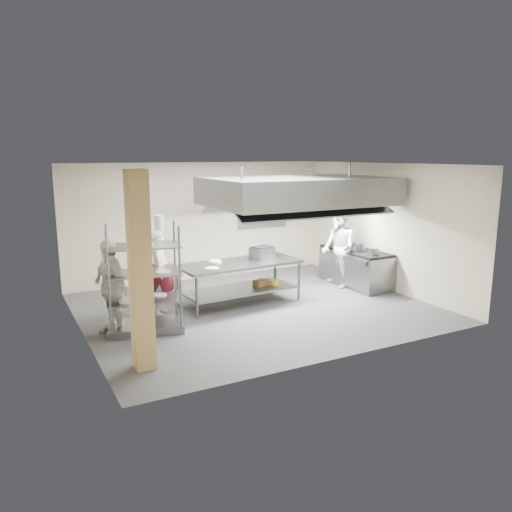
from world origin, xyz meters
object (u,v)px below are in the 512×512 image
pass_rack (144,279)px  cooking_range (355,269)px  chef_plating (110,287)px  island (240,283)px  griddle (262,253)px  chef_line (338,248)px  stockpot (359,247)px  chef_head (159,272)px

pass_rack → cooking_range: 5.60m
chef_plating → island: bearing=84.4°
chef_plating → griddle: chef_plating is taller
cooking_range → chef_line: bearing=169.2°
chef_plating → stockpot: size_ratio=5.86×
cooking_range → stockpot: (-0.07, -0.18, 0.58)m
cooking_range → chef_head: bearing=180.0°
pass_rack → stockpot: size_ratio=6.71×
island → chef_line: bearing=-2.2°
island → stockpot: size_ratio=9.08×
pass_rack → griddle: size_ratio=4.08×
chef_plating → chef_head: bearing=102.3°
chef_plating → stockpot: bearing=76.6°
island → cooking_range: island is taller
cooking_range → chef_line: 0.73m
pass_rack → island: bearing=30.5°
cooking_range → griddle: size_ratio=4.13×
chef_head → chef_plating: chef_head is taller
chef_line → chef_plating: bearing=-69.7°
pass_rack → chef_line: pass_rack is taller
chef_line → griddle: chef_line is taller
cooking_range → stockpot: bearing=-110.6°
cooking_range → pass_rack: bearing=-171.6°
island → cooking_range: (3.20, 0.02, -0.04)m
island → griddle: (0.66, 0.19, 0.57)m
pass_rack → stockpot: (5.45, 0.64, 0.01)m
chef_plating → cooking_range: bearing=78.2°
pass_rack → cooking_range: bearing=19.8°
pass_rack → chef_plating: size_ratio=1.15×
cooking_range → stockpot: stockpot is taller
chef_head → chef_line: size_ratio=0.92×
pass_rack → chef_line: bearing=21.6°
chef_head → chef_plating: 1.27m
island → griddle: griddle is taller
pass_rack → cooking_range: pass_rack is taller
chef_head → chef_line: 4.50m
pass_rack → chef_head: (0.54, 0.82, -0.11)m
cooking_range → griddle: (-2.55, 0.17, 0.61)m
chef_line → island: bearing=-74.8°
island → chef_plating: size_ratio=1.55×
stockpot → chef_line: bearing=146.9°
island → pass_rack: pass_rack is taller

